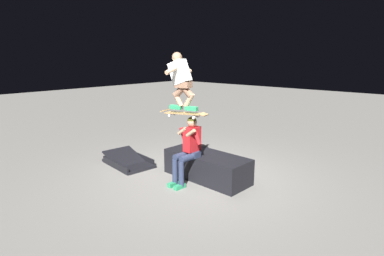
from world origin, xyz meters
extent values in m
plane|color=gray|center=(0.00, 0.00, 0.00)|extent=(40.00, 40.00, 0.00)
cube|color=black|center=(-0.23, -0.06, 0.27)|extent=(1.90, 0.81, 0.54)
cube|color=#2D3856|center=(-0.10, 0.26, 0.60)|extent=(0.32, 0.20, 0.12)
cube|color=red|center=(-0.10, 0.26, 0.91)|extent=(0.21, 0.35, 0.50)
sphere|color=tan|center=(-0.10, 0.26, 1.26)|extent=(0.20, 0.20, 0.20)
sphere|color=#454919|center=(-0.10, 0.26, 1.28)|extent=(0.19, 0.19, 0.19)
cylinder|color=red|center=(-0.30, 0.33, 0.99)|extent=(0.19, 0.09, 0.29)
cylinder|color=tan|center=(-0.21, 0.43, 1.09)|extent=(0.24, 0.08, 0.19)
cylinder|color=red|center=(0.10, 0.32, 0.99)|extent=(0.19, 0.09, 0.29)
cylinder|color=tan|center=(0.03, 0.42, 1.09)|extent=(0.24, 0.08, 0.19)
cylinder|color=#2D3856|center=(-0.18, 0.47, 0.58)|extent=(0.15, 0.40, 0.14)
cylinder|color=#2D3856|center=(-0.17, 0.67, 0.29)|extent=(0.11, 0.11, 0.50)
cube|color=#2D9E66|center=(-0.17, 0.72, 0.04)|extent=(0.11, 0.26, 0.08)
cylinder|color=#2D3856|center=(0.00, 0.46, 0.58)|extent=(0.15, 0.40, 0.14)
cylinder|color=#2D3856|center=(0.01, 0.66, 0.29)|extent=(0.11, 0.11, 0.50)
cube|color=#2D9E66|center=(0.01, 0.71, 0.04)|extent=(0.11, 0.26, 0.08)
cube|color=#AD8451|center=(0.03, 0.38, 1.44)|extent=(0.82, 0.36, 0.05)
cube|color=#AD8451|center=(0.47, 0.47, 1.46)|extent=(0.16, 0.22, 0.06)
cube|color=#AD8451|center=(-0.41, 0.28, 1.46)|extent=(0.16, 0.22, 0.05)
cube|color=#99999E|center=(0.30, 0.44, 1.42)|extent=(0.09, 0.17, 0.03)
cylinder|color=white|center=(0.28, 0.52, 1.39)|extent=(0.06, 0.04, 0.05)
cylinder|color=white|center=(0.32, 0.35, 1.39)|extent=(0.06, 0.04, 0.05)
cube|color=#99999E|center=(-0.25, 0.32, 1.42)|extent=(0.09, 0.17, 0.03)
cylinder|color=white|center=(-0.26, 0.41, 1.39)|extent=(0.06, 0.04, 0.05)
cylinder|color=white|center=(-0.23, 0.23, 1.39)|extent=(0.06, 0.04, 0.05)
cube|color=#2D9E66|center=(0.20, 0.41, 1.55)|extent=(0.28, 0.15, 0.08)
cube|color=#2D9E66|center=(-0.15, 0.34, 1.55)|extent=(0.28, 0.15, 0.08)
cylinder|color=tan|center=(0.15, 0.40, 1.71)|extent=(0.25, 0.15, 0.31)
cylinder|color=#8E664F|center=(0.08, 0.39, 1.91)|extent=(0.35, 0.20, 0.33)
cylinder|color=tan|center=(-0.09, 0.35, 1.71)|extent=(0.25, 0.15, 0.31)
cylinder|color=#8E664F|center=(-0.02, 0.37, 1.91)|extent=(0.35, 0.20, 0.33)
cube|color=#8E664F|center=(0.03, 0.38, 2.01)|extent=(0.34, 0.26, 0.12)
cube|color=silver|center=(0.11, 0.39, 2.25)|extent=(0.49, 0.31, 0.52)
sphere|color=tan|center=(0.17, 0.41, 2.53)|extent=(0.20, 0.20, 0.20)
cylinder|color=tan|center=(0.08, 0.61, 2.31)|extent=(0.17, 0.45, 0.19)
cylinder|color=tan|center=(0.17, 0.18, 2.31)|extent=(0.17, 0.45, 0.19)
cube|color=black|center=(1.73, 0.53, 0.03)|extent=(1.37, 0.91, 0.06)
cube|color=black|center=(1.73, 0.53, 0.09)|extent=(1.32, 0.90, 0.36)
cube|color=black|center=(1.73, 0.90, 0.08)|extent=(1.16, 0.18, 0.17)
cube|color=black|center=(1.73, 0.15, 0.08)|extent=(1.16, 0.18, 0.17)
camera|label=1|loc=(-4.16, 4.80, 2.54)|focal=29.01mm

